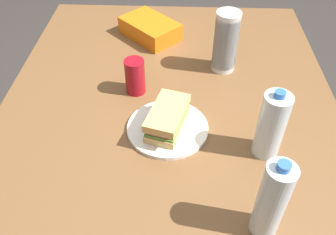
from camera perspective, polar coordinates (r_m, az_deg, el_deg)
ground_plane at (r=1.74m, az=0.10°, el=-17.44°), size 8.00×8.00×0.00m
dining_table at (r=1.20m, az=0.14°, el=-1.65°), size 1.43×1.10×0.76m
paper_plate at (r=1.06m, az=-0.00°, el=-1.72°), size 0.24×0.24×0.01m
sandwich at (r=1.03m, az=0.03°, el=-0.04°), size 0.20×0.14×0.08m
soda_can_red at (r=1.17m, az=-5.35°, el=6.64°), size 0.07×0.07×0.12m
chip_bag at (r=1.48m, az=-2.92°, el=14.14°), size 0.27×0.27×0.07m
water_bottle_tall at (r=0.81m, az=16.42°, el=-12.78°), size 0.07×0.07×0.24m
plastic_cup_stack at (r=1.26m, az=9.30°, el=11.96°), size 0.08×0.08×0.22m
water_bottle_spare at (r=0.97m, az=16.36°, el=-1.24°), size 0.07×0.07×0.22m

